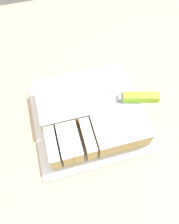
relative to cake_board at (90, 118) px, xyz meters
The scene contains 5 objects.
ground_plane 0.91m from the cake_board, 134.54° to the left, with size 8.00×8.00×0.00m, color #4C4742.
countertop 0.46m from the cake_board, 134.54° to the left, with size 1.40×1.10×0.90m.
cake_board is the anchor object (origin of this frame).
cake 0.03m from the cake_board, 43.17° to the left, with size 0.27×0.25×0.06m.
knife 0.14m from the cake_board, ahead, with size 0.26×0.09×0.02m.
Camera 1 is at (-0.02, -0.36, 1.46)m, focal length 35.00 mm.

